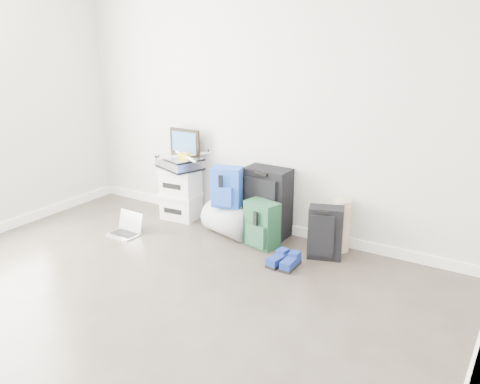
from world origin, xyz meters
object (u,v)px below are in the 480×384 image
Objects in this scene: duffel_bag at (229,220)px; carry_on at (325,233)px; briefcase at (180,163)px; boxes_stack at (181,193)px; laptop at (127,229)px; large_suitcase at (267,202)px.

carry_on is (1.03, 0.01, 0.09)m from duffel_bag.
briefcase is 1.79m from carry_on.
carry_on is (1.74, -0.12, -0.39)m from briefcase.
boxes_stack reaches higher than laptop.
boxes_stack is at bearing 75.25° from laptop.
laptop is (-0.90, -0.52, -0.10)m from duffel_bag.
duffel_bag is at bearing -16.27° from boxes_stack.
briefcase is 0.90m from laptop.
briefcase is at bearing -174.27° from duffel_bag.
duffel_bag is at bearing 160.94° from carry_on.
large_suitcase reaches higher than laptop.
laptop is at bearing -148.21° from large_suitcase.
boxes_stack is 1.04m from large_suitcase.
carry_on is (0.71, -0.19, -0.11)m from large_suitcase.
laptop is at bearing -86.74° from briefcase.
carry_on is at bearing 17.21° from laptop.
carry_on is at bearing 15.77° from briefcase.
duffel_bag is 0.43m from large_suitcase.
boxes_stack is 0.35m from briefcase.
briefcase is 0.66× the size of large_suitcase.
large_suitcase is 2.22× the size of laptop.
briefcase is 0.94× the size of carry_on.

